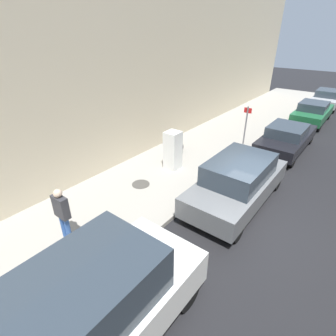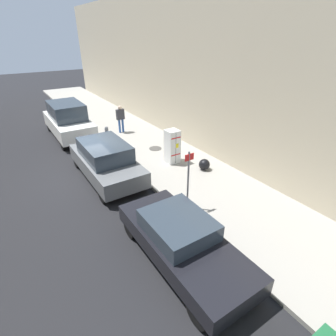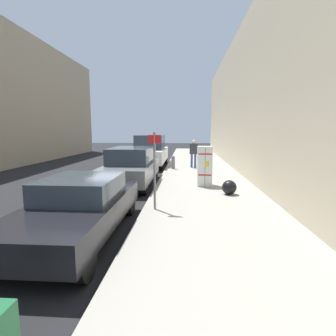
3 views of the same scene
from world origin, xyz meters
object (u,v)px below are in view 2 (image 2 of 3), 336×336
(parked_van_white, at_px, (68,120))
(discarded_refrigerator, at_px, (172,146))
(parked_sedan_dark, at_px, (182,240))
(fire_hydrant, at_px, (107,133))
(parked_suv_gray, at_px, (106,160))
(trash_bag, at_px, (204,164))
(street_sign_post, at_px, (188,177))
(pedestrian_walking_far, at_px, (120,117))

(parked_van_white, bearing_deg, discarded_refrigerator, 115.28)
(discarded_refrigerator, height_order, parked_sedan_dark, discarded_refrigerator)
(fire_hydrant, distance_m, parked_suv_gray, 4.60)
(parked_suv_gray, relative_size, parked_sedan_dark, 1.01)
(discarded_refrigerator, height_order, trash_bag, discarded_refrigerator)
(street_sign_post, xyz_separation_m, parked_sedan_dark, (1.55, 1.79, -0.72))
(fire_hydrant, bearing_deg, discarded_refrigerator, 108.18)
(trash_bag, relative_size, parked_van_white, 0.10)
(fire_hydrant, bearing_deg, parked_van_white, -51.33)
(discarded_refrigerator, distance_m, parked_van_white, 7.61)
(pedestrian_walking_far, bearing_deg, parked_sedan_dark, -24.77)
(parked_van_white, xyz_separation_m, parked_suv_gray, (0.00, 6.36, -0.20))
(discarded_refrigerator, distance_m, trash_bag, 1.83)
(fire_hydrant, height_order, pedestrian_walking_far, pedestrian_walking_far)
(street_sign_post, height_order, trash_bag, street_sign_post)
(discarded_refrigerator, xyz_separation_m, street_sign_post, (1.70, 3.55, 0.45))
(pedestrian_walking_far, relative_size, parked_sedan_dark, 0.37)
(fire_hydrant, height_order, parked_suv_gray, parked_suv_gray)
(discarded_refrigerator, xyz_separation_m, fire_hydrant, (1.57, -4.78, -0.42))
(discarded_refrigerator, bearing_deg, pedestrian_walking_far, -86.67)
(trash_bag, distance_m, parked_van_white, 9.36)
(fire_hydrant, relative_size, parked_sedan_dark, 0.17)
(street_sign_post, bearing_deg, trash_bag, -141.25)
(pedestrian_walking_far, bearing_deg, discarded_refrigerator, -6.27)
(trash_bag, bearing_deg, street_sign_post, 38.75)
(fire_hydrant, distance_m, parked_van_white, 2.73)
(discarded_refrigerator, relative_size, trash_bag, 3.15)
(trash_bag, distance_m, pedestrian_walking_far, 7.14)
(fire_hydrant, distance_m, trash_bag, 6.75)
(trash_bag, height_order, pedestrian_walking_far, pedestrian_walking_far)
(fire_hydrant, xyz_separation_m, parked_sedan_dark, (1.68, 10.12, 0.16))
(street_sign_post, bearing_deg, discarded_refrigerator, -115.59)
(parked_suv_gray, bearing_deg, street_sign_post, 110.87)
(discarded_refrigerator, relative_size, street_sign_post, 0.73)
(discarded_refrigerator, bearing_deg, trash_bag, 117.81)
(street_sign_post, height_order, fire_hydrant, street_sign_post)
(trash_bag, xyz_separation_m, pedestrian_walking_far, (1.13, -7.01, 0.75))
(fire_hydrant, xyz_separation_m, parked_suv_gray, (1.68, 4.27, 0.32))
(parked_suv_gray, bearing_deg, fire_hydrant, -111.45)
(parked_suv_gray, distance_m, parked_sedan_dark, 5.85)
(trash_bag, xyz_separation_m, parked_van_white, (4.06, -8.41, 0.67))
(parked_sedan_dark, bearing_deg, parked_van_white, -90.00)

